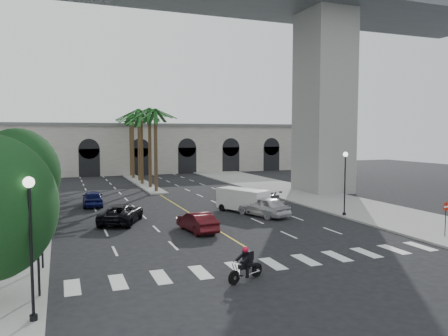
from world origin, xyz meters
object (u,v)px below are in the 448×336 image
car_e (93,198)px  pedestrian_b (42,232)px  motorcycle_rider (247,265)px  car_b (197,222)px  traffic_signal_far (41,221)px  cargo_van (243,199)px  lamp_post_left_near (31,236)px  traffic_signal_near (38,240)px  car_d (253,197)px  car_a (263,206)px  lamp_post_left_far (47,179)px  do_not_enter_sign (446,212)px  car_c (121,213)px  lamp_post_right (345,178)px

car_e → pedestrian_b: bearing=77.0°
motorcycle_rider → car_b: bearing=60.6°
traffic_signal_far → motorcycle_rider: bearing=-28.6°
cargo_van → lamp_post_left_near: bearing=-156.2°
traffic_signal_near → car_e: traffic_signal_near is taller
car_d → cargo_van: bearing=28.0°
car_a → pedestrian_b: bearing=-4.5°
lamp_post_left_far → do_not_enter_sign: 29.52m
lamp_post_left_far → car_b: 13.53m
car_c → pedestrian_b: (-5.43, -5.85, 0.23)m
traffic_signal_far → car_d: traffic_signal_far is taller
lamp_post_left_near → do_not_enter_sign: lamp_post_left_near is taller
lamp_post_right → traffic_signal_near: (-22.70, -10.50, -0.71)m
motorcycle_rider → car_a: 15.92m
car_b → car_a: bearing=-160.2°
car_a → cargo_van: cargo_van is taller
car_a → cargo_van: size_ratio=0.97×
lamp_post_left_near → cargo_van: size_ratio=1.06×
lamp_post_right → car_e: bearing=146.0°
lamp_post_right → cargo_van: bearing=144.9°
lamp_post_right → cargo_van: size_ratio=1.06×
car_d → car_c: bearing=-7.2°
do_not_enter_sign → lamp_post_left_near: bearing=-176.2°
traffic_signal_near → do_not_enter_sign: traffic_signal_near is taller
lamp_post_left_far → cargo_van: 16.27m
cargo_van → traffic_signal_far: bearing=-168.8°
car_a → lamp_post_right: bearing=137.6°
lamp_post_left_far → lamp_post_left_near: bearing=-90.0°
car_a → cargo_van: bearing=-88.9°
lamp_post_right → traffic_signal_near: lamp_post_right is taller
pedestrian_b → lamp_post_left_far: bearing=86.2°
lamp_post_left_far → pedestrian_b: (-0.10, -9.87, -2.25)m
car_e → pedestrian_b: pedestrian_b is taller
pedestrian_b → car_c: bearing=43.9°
traffic_signal_far → lamp_post_right: bearing=16.0°
lamp_post_left_far → motorcycle_rider: lamp_post_left_far is taller
lamp_post_right → car_e: (-18.96, 12.76, -2.46)m
lamp_post_left_near → traffic_signal_far: 6.54m
car_e → cargo_van: bearing=148.8°
lamp_post_left_near → car_e: (3.84, 25.76, -2.46)m
car_c → lamp_post_right: bearing=-169.7°
lamp_post_right → do_not_enter_sign: (1.60, -8.55, -1.47)m
car_e → motorcycle_rider: bearing=104.3°
motorcycle_rider → pedestrian_b: (-9.16, 9.51, 0.24)m
lamp_post_left_near → cargo_van: (15.83, 17.89, -2.09)m
cargo_van → do_not_enter_sign: bearing=-82.2°
traffic_signal_far → do_not_enter_sign: traffic_signal_far is taller
lamp_post_left_far → car_e: bearing=51.1°
lamp_post_right → do_not_enter_sign: 8.83m
motorcycle_rider → car_b: 10.54m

